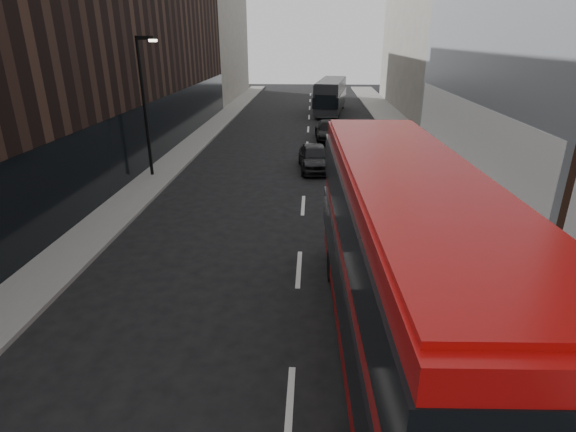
# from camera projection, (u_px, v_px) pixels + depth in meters

# --- Properties ---
(sidewalk_right) EXTENTS (3.00, 80.00, 0.15)m
(sidewalk_right) POSITION_uv_depth(u_px,v_px,m) (419.00, 149.00, 30.10)
(sidewalk_right) COLOR slate
(sidewalk_right) RESTS_ON ground
(sidewalk_left) EXTENTS (2.00, 80.00, 0.15)m
(sidewalk_left) POSITION_uv_depth(u_px,v_px,m) (191.00, 147.00, 30.89)
(sidewalk_left) COLOR slate
(sidewalk_left) RESTS_ON ground
(building_victorian) EXTENTS (6.50, 24.00, 21.00)m
(building_victorian) POSITION_uv_depth(u_px,v_px,m) (427.00, 9.00, 43.96)
(building_victorian) COLOR slate
(building_victorian) RESTS_ON ground
(building_left_mid) EXTENTS (5.00, 24.00, 14.00)m
(building_left_mid) POSITION_uv_depth(u_px,v_px,m) (154.00, 38.00, 33.13)
(building_left_mid) COLOR black
(building_left_mid) RESTS_ON ground
(building_left_far) EXTENTS (5.00, 20.00, 13.00)m
(building_left_far) POSITION_uv_depth(u_px,v_px,m) (215.00, 42.00, 53.71)
(building_left_far) COLOR slate
(building_left_far) RESTS_ON ground
(street_lamp) EXTENTS (1.06, 0.22, 7.00)m
(street_lamp) POSITION_uv_depth(u_px,v_px,m) (145.00, 98.00, 22.88)
(street_lamp) COLOR black
(street_lamp) RESTS_ON sidewalk_left
(red_bus) EXTENTS (3.15, 11.70, 4.69)m
(red_bus) POSITION_uv_depth(u_px,v_px,m) (403.00, 261.00, 9.69)
(red_bus) COLOR #A30A0A
(red_bus) RESTS_ON ground
(grey_bus) EXTENTS (3.64, 10.10, 3.21)m
(grey_bus) POSITION_uv_depth(u_px,v_px,m) (331.00, 95.00, 44.39)
(grey_bus) COLOR black
(grey_bus) RESTS_ON ground
(car_a) EXTENTS (2.10, 4.39, 1.45)m
(car_a) POSITION_uv_depth(u_px,v_px,m) (315.00, 157.00, 25.58)
(car_a) COLOR black
(car_a) RESTS_ON ground
(car_b) EXTENTS (1.66, 4.51, 1.47)m
(car_b) POSITION_uv_depth(u_px,v_px,m) (376.00, 146.00, 28.17)
(car_b) COLOR gray
(car_b) RESTS_ON ground
(car_c) EXTENTS (2.14, 4.91, 1.41)m
(car_c) POSITION_uv_depth(u_px,v_px,m) (329.00, 131.00, 32.81)
(car_c) COLOR black
(car_c) RESTS_ON ground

